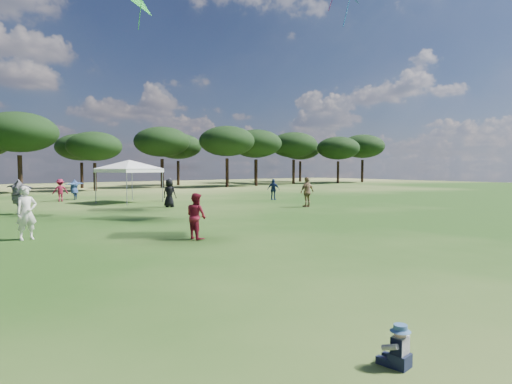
% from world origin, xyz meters
% --- Properties ---
extents(tree_line, '(108.78, 17.63, 7.77)m').
position_xyz_m(tree_line, '(2.39, 47.41, 5.42)').
color(tree_line, black).
rests_on(tree_line, ground).
extents(tent_right, '(6.38, 6.38, 3.24)m').
position_xyz_m(tent_right, '(7.30, 27.81, 2.81)').
color(tent_right, gray).
rests_on(tent_right, ground).
extents(toddler, '(0.37, 0.40, 0.53)m').
position_xyz_m(toddler, '(0.54, 2.17, 0.24)').
color(toddler, black).
rests_on(toddler, ground).
extents(festival_crowd, '(30.69, 22.28, 1.88)m').
position_xyz_m(festival_crowd, '(-0.13, 23.61, 0.86)').
color(festival_crowd, '#2D2D32').
rests_on(festival_crowd, ground).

